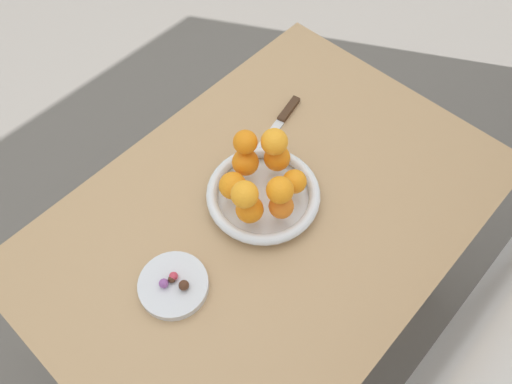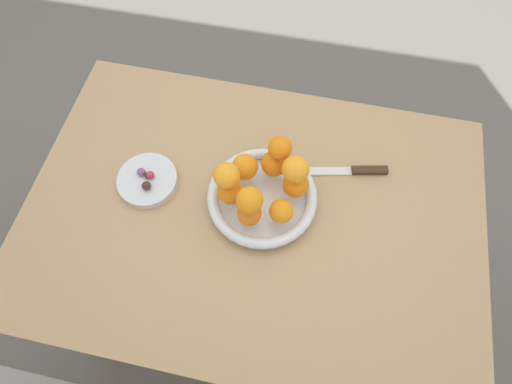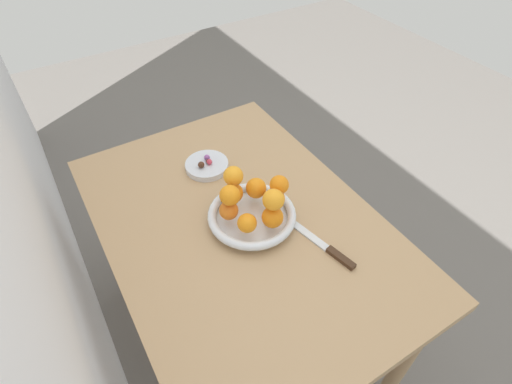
% 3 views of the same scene
% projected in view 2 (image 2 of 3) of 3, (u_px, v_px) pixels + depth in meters
% --- Properties ---
extents(ground_plane, '(6.00, 6.00, 0.00)m').
position_uv_depth(ground_plane, '(254.00, 284.00, 1.62)').
color(ground_plane, slate).
extents(dining_table, '(1.10, 0.76, 0.74)m').
position_uv_depth(dining_table, '(253.00, 225.00, 1.04)').
color(dining_table, tan).
rests_on(dining_table, ground_plane).
extents(fruit_bowl, '(0.26, 0.26, 0.04)m').
position_uv_depth(fruit_bowl, '(262.00, 197.00, 0.95)').
color(fruit_bowl, silver).
rests_on(fruit_bowl, dining_table).
extents(candy_dish, '(0.15, 0.15, 0.02)m').
position_uv_depth(candy_dish, '(148.00, 180.00, 0.98)').
color(candy_dish, silver).
rests_on(candy_dish, dining_table).
extents(orange_0, '(0.06, 0.06, 0.06)m').
position_uv_depth(orange_0, '(281.00, 211.00, 0.89)').
color(orange_0, orange).
rests_on(orange_0, fruit_bowl).
extents(orange_1, '(0.06, 0.06, 0.06)m').
position_uv_depth(orange_1, '(296.00, 185.00, 0.91)').
color(orange_1, orange).
rests_on(orange_1, fruit_bowl).
extents(orange_2, '(0.06, 0.06, 0.06)m').
position_uv_depth(orange_2, '(274.00, 163.00, 0.93)').
color(orange_2, orange).
rests_on(orange_2, fruit_bowl).
extents(orange_3, '(0.06, 0.06, 0.06)m').
position_uv_depth(orange_3, '(245.00, 167.00, 0.93)').
color(orange_3, orange).
rests_on(orange_3, fruit_bowl).
extents(orange_4, '(0.06, 0.06, 0.06)m').
position_uv_depth(orange_4, '(230.00, 191.00, 0.90)').
color(orange_4, orange).
rests_on(orange_4, fruit_bowl).
extents(orange_5, '(0.06, 0.06, 0.06)m').
position_uv_depth(orange_5, '(250.00, 214.00, 0.88)').
color(orange_5, orange).
rests_on(orange_5, fruit_bowl).
extents(orange_6, '(0.06, 0.06, 0.06)m').
position_uv_depth(orange_6, '(247.00, 200.00, 0.83)').
color(orange_6, orange).
rests_on(orange_6, orange_5).
extents(orange_7, '(0.06, 0.06, 0.06)m').
position_uv_depth(orange_7, '(280.00, 148.00, 0.88)').
color(orange_7, orange).
rests_on(orange_7, orange_2).
extents(orange_8, '(0.06, 0.06, 0.06)m').
position_uv_depth(orange_8, '(227.00, 176.00, 0.85)').
color(orange_8, orange).
rests_on(orange_8, orange_4).
extents(orange_9, '(0.06, 0.06, 0.06)m').
position_uv_depth(orange_9, '(296.00, 169.00, 0.86)').
color(orange_9, orange).
rests_on(orange_9, orange_1).
extents(candy_ball_0, '(0.02, 0.02, 0.02)m').
position_uv_depth(candy_ball_0, '(141.00, 172.00, 0.97)').
color(candy_ball_0, '#8C4C99').
rests_on(candy_ball_0, candy_dish).
extents(candy_ball_1, '(0.02, 0.02, 0.02)m').
position_uv_depth(candy_ball_1, '(148.00, 175.00, 0.97)').
color(candy_ball_1, '#472819').
rests_on(candy_ball_1, candy_dish).
extents(candy_ball_2, '(0.02, 0.02, 0.02)m').
position_uv_depth(candy_ball_2, '(150.00, 175.00, 0.97)').
color(candy_ball_2, '#C6384C').
rests_on(candy_ball_2, candy_dish).
extents(candy_ball_3, '(0.01, 0.01, 0.01)m').
position_uv_depth(candy_ball_3, '(148.00, 185.00, 0.96)').
color(candy_ball_3, '#472819').
rests_on(candy_ball_3, candy_dish).
extents(candy_ball_4, '(0.02, 0.02, 0.02)m').
position_uv_depth(candy_ball_4, '(147.00, 185.00, 0.95)').
color(candy_ball_4, '#472819').
rests_on(candy_ball_4, candy_dish).
extents(knife, '(0.26, 0.08, 0.01)m').
position_uv_depth(knife, '(345.00, 171.00, 1.00)').
color(knife, '#3F2819').
rests_on(knife, dining_table).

